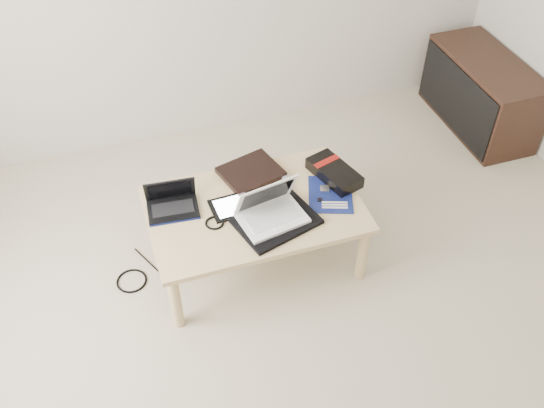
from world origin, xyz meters
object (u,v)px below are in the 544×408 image
object	(u,v)px
media_cabinet	(481,94)
netbook	(172,203)
gpu_box	(334,173)
coffee_table	(255,214)
white_laptop	(270,210)

from	to	relation	value
media_cabinet	netbook	size ratio (longest dim) A/B	3.28
netbook	gpu_box	distance (m)	0.88
media_cabinet	netbook	bearing A→B (deg)	-164.87
coffee_table	media_cabinet	distance (m)	1.99
coffee_table	netbook	size ratio (longest dim) A/B	4.01
gpu_box	white_laptop	bearing A→B (deg)	-155.22
media_cabinet	white_laptop	bearing A→B (deg)	-154.84
media_cabinet	coffee_table	bearing A→B (deg)	-158.33
media_cabinet	gpu_box	distance (m)	1.52
media_cabinet	white_laptop	size ratio (longest dim) A/B	2.51
netbook	media_cabinet	bearing A→B (deg)	15.13
gpu_box	coffee_table	bearing A→B (deg)	-169.57
coffee_table	gpu_box	xyz separation A→B (m)	(0.48, 0.09, 0.08)
white_laptop	gpu_box	distance (m)	0.47
media_cabinet	white_laptop	xyz separation A→B (m)	(-1.80, -0.84, 0.22)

